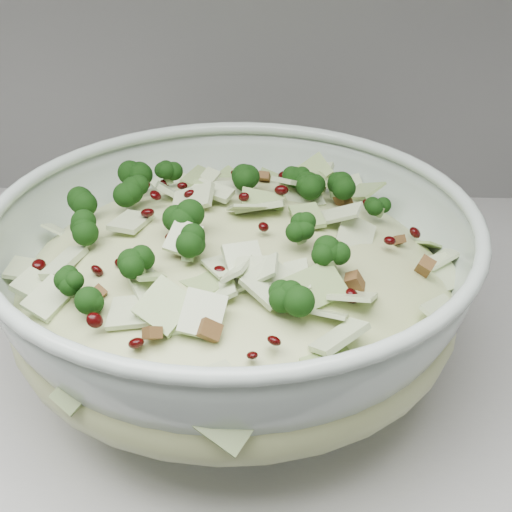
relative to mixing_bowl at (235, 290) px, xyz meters
The scene contains 2 objects.
mixing_bowl is the anchor object (origin of this frame).
salad 0.03m from the mixing_bowl, ahead, with size 0.51×0.51×0.17m.
Camera 1 is at (-0.62, 1.08, 1.34)m, focal length 50.00 mm.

